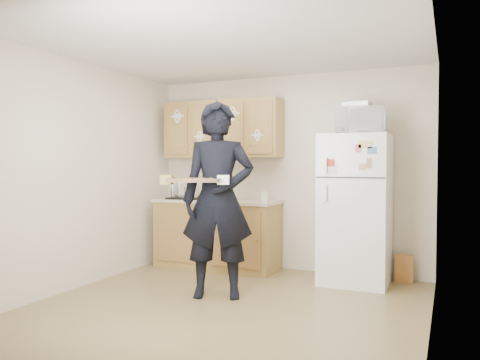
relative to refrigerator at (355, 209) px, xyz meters
The scene contains 22 objects.
floor 1.92m from the refrigerator, 123.60° to the right, with size 3.60×3.60×0.00m, color brown.
ceiling 2.38m from the refrigerator, 123.60° to the right, with size 3.60×3.60×0.00m, color silver.
wall_back 1.10m from the refrigerator, 158.72° to the left, with size 3.60×0.04×2.50m, color beige.
wall_front 3.39m from the refrigerator, 106.39° to the right, with size 3.60×0.04×2.50m, color beige.
wall_left 3.13m from the refrigerator, 152.53° to the right, with size 0.04×3.60×2.50m, color beige.
wall_right 1.71m from the refrigerator, 59.27° to the right, with size 0.04×3.60×2.50m, color beige.
refrigerator is the anchor object (origin of this frame).
base_cabinet 1.85m from the refrigerator, behind, with size 1.60×0.60×0.86m, color olive.
countertop 1.80m from the refrigerator, behind, with size 1.64×0.64×0.04m, color #C7B599.
upper_cab_left 2.41m from the refrigerator, behind, with size 0.80×0.33×0.75m, color olive.
upper_cab_right 1.70m from the refrigerator, behind, with size 0.80×0.33×0.75m, color olive.
cereal_box 0.89m from the refrigerator, 24.99° to the left, with size 0.20×0.07×0.32m, color gold.
person 1.65m from the refrigerator, 135.84° to the right, with size 0.73×0.48×2.00m, color black.
baking_tray 1.95m from the refrigerator, 132.17° to the right, with size 0.50×0.36×0.04m, color black.
pizza_front_left 2.10m from the refrigerator, 131.52° to the right, with size 0.17×0.17×0.02m, color orange.
pizza_front_right 1.90m from the refrigerator, 128.30° to the right, with size 0.17×0.17×0.02m, color orange.
pizza_back_left 2.03m from the refrigerator, 135.77° to the right, with size 0.17×0.17×0.02m, color orange.
microwave 1.00m from the refrigerator, 44.92° to the right, with size 0.54×0.36×0.30m, color white.
foil_pan 1.18m from the refrigerator, 54.30° to the right, with size 0.30×0.21×0.06m, color silver.
dish_rack 2.25m from the refrigerator, behind, with size 0.43×0.32×0.17m, color black.
bowl 2.25m from the refrigerator, behind, with size 0.22×0.22×0.05m, color white.
soap_bottle 1.11m from the refrigerator, behind, with size 0.08×0.08×0.17m, color white.
Camera 1 is at (1.93, -3.97, 1.37)m, focal length 35.00 mm.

